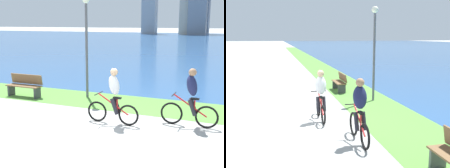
# 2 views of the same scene
# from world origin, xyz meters

# --- Properties ---
(ground_plane) EXTENTS (300.00, 300.00, 0.00)m
(ground_plane) POSITION_xyz_m (0.00, 0.00, 0.00)
(ground_plane) COLOR #9E9E99
(grass_strip_bayside) EXTENTS (120.00, 2.37, 0.01)m
(grass_strip_bayside) POSITION_xyz_m (0.00, 3.34, 0.00)
(grass_strip_bayside) COLOR #59933D
(grass_strip_bayside) RESTS_ON ground
(bay_water_surface) EXTENTS (300.00, 75.87, 0.00)m
(bay_water_surface) POSITION_xyz_m (0.00, 42.46, 0.00)
(bay_water_surface) COLOR #2D568C
(bay_water_surface) RESTS_ON ground
(cyclist_lead) EXTENTS (1.64, 0.52, 1.67)m
(cyclist_lead) POSITION_xyz_m (-0.22, 1.00, 0.83)
(cyclist_lead) COLOR black
(cyclist_lead) RESTS_ON ground
(cyclist_trailing) EXTENTS (1.66, 0.52, 1.70)m
(cyclist_trailing) POSITION_xyz_m (1.90, 1.65, 0.84)
(cyclist_trailing) COLOR black
(cyclist_trailing) RESTS_ON ground
(bench_near_path) EXTENTS (1.50, 0.47, 0.90)m
(bench_near_path) POSITION_xyz_m (-4.87, 2.75, 0.45)
(bench_near_path) COLOR brown
(bench_near_path) RESTS_ON ground
(lamppost_tall) EXTENTS (0.28, 0.28, 3.94)m
(lamppost_tall) POSITION_xyz_m (-2.50, 3.65, 2.58)
(lamppost_tall) COLOR #595960
(lamppost_tall) RESTS_ON ground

